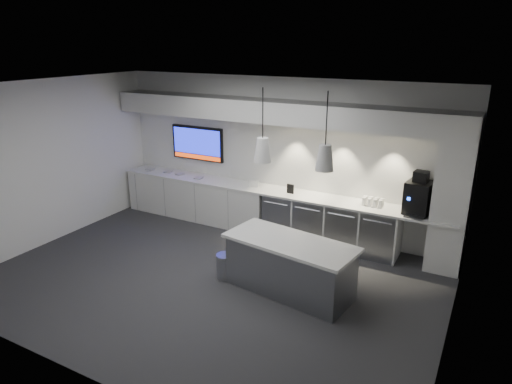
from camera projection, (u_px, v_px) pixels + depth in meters
The scene contains 28 objects.
floor at pixel (210, 280), 7.27m from camera, with size 7.00×7.00×0.00m, color #2A2A2D.
ceiling at pixel (203, 89), 6.32m from camera, with size 7.00×7.00×0.00m, color black.
wall_back at pixel (279, 156), 8.88m from camera, with size 7.00×7.00×0.00m, color white.
wall_front at pixel (70, 258), 4.71m from camera, with size 7.00×7.00×0.00m, color white.
wall_left at pixel (49, 163), 8.37m from camera, with size 7.00×7.00×0.00m, color white.
wall_right at pixel (460, 237), 5.22m from camera, with size 7.00×7.00×0.00m, color white.
back_counter at pixel (271, 190), 8.81m from camera, with size 6.80×0.65×0.04m, color silver.
left_base_cabinets at pixel (198, 198), 9.74m from camera, with size 3.30×0.63×0.86m, color silver.
fridge_unit_a at pixel (283, 215), 8.84m from camera, with size 0.60×0.61×0.85m, color gray.
fridge_unit_b at pixel (313, 220), 8.55m from camera, with size 0.60×0.61×0.85m, color gray.
fridge_unit_c at pixel (345, 227), 8.27m from camera, with size 0.60×0.61×0.85m, color gray.
fridge_unit_d at pixel (380, 233), 7.99m from camera, with size 0.60×0.61×0.85m, color gray.
backsplash at pixel (338, 161), 8.31m from camera, with size 4.60×0.03×1.30m, color silver.
soffit at pixel (273, 111), 8.35m from camera, with size 6.90×0.60×0.40m, color silver.
column at pixel (452, 195), 7.25m from camera, with size 0.55×0.55×2.60m, color silver.
wall_tv at pixel (197, 143), 9.68m from camera, with size 1.25×0.07×0.72m.
island at pixel (290, 266), 6.83m from camera, with size 2.07×1.12×0.83m.
bin at pixel (225, 266), 7.28m from camera, with size 0.29×0.29×0.41m, color gray.
coffee_machine at pixel (419, 196), 7.51m from camera, with size 0.45×0.60×0.72m.
sign_black at pixel (290, 189), 8.55m from camera, with size 0.14×0.02×0.18m, color black.
sign_white at pixel (254, 184), 8.91m from camera, with size 0.18×0.02×0.14m, color silver.
cup_cluster at pixel (373, 202), 7.90m from camera, with size 0.36×0.17×0.15m, color silver, non-canonical shape.
tray_a at pixel (150, 169), 10.11m from camera, with size 0.16×0.16×0.03m, color #9A9A9A.
tray_b at pixel (168, 172), 9.93m from camera, with size 0.16×0.16×0.03m, color #9A9A9A.
tray_c at pixel (180, 174), 9.78m from camera, with size 0.16×0.16×0.03m, color #9A9A9A.
tray_d at pixel (199, 178), 9.49m from camera, with size 0.16×0.16×0.03m, color #9A9A9A.
pendant_left at pixel (263, 150), 6.50m from camera, with size 0.25×0.25×1.05m.
pendant_right at pixel (325, 157), 6.07m from camera, with size 0.25×0.25×1.05m.
Camera 1 is at (3.72, -5.32, 3.64)m, focal length 32.00 mm.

